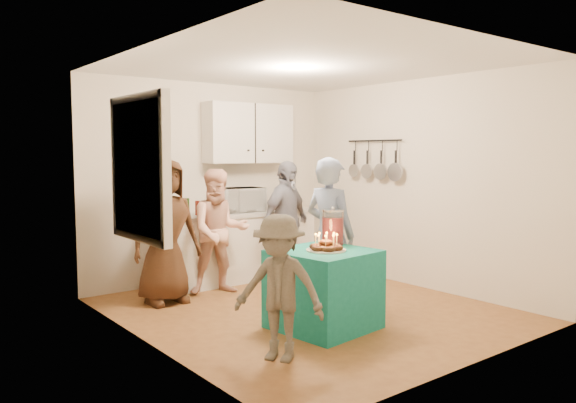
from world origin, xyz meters
TOP-DOWN VIEW (x-y plane):
  - floor at (0.00, 0.00)m, footprint 4.00×4.00m
  - ceiling at (0.00, 0.00)m, footprint 4.00×4.00m
  - back_wall at (0.00, 2.00)m, footprint 3.60×3.60m
  - left_wall at (-1.80, 0.00)m, footprint 4.00×4.00m
  - right_wall at (1.80, 0.00)m, footprint 4.00×4.00m
  - window_night at (-1.77, 0.30)m, footprint 0.04×1.00m
  - counter at (0.20, 1.70)m, footprint 2.20×0.58m
  - countertop at (0.20, 1.70)m, footprint 2.24×0.62m
  - upper_cabinet at (0.50, 1.85)m, footprint 1.30×0.30m
  - pot_rack at (1.72, 0.70)m, footprint 0.12×1.00m
  - microwave at (0.27, 1.70)m, footprint 0.59×0.42m
  - party_table at (-0.28, -0.56)m, footprint 0.94×0.94m
  - donut_cake at (-0.29, -0.60)m, footprint 0.38×0.38m
  - punch_jar at (0.01, -0.37)m, footprint 0.22×0.22m
  - man_birthday at (0.21, -0.11)m, footprint 0.50×0.66m
  - woman_back_left at (-1.06, 1.23)m, footprint 0.82×0.54m
  - woman_back_center at (-0.36, 1.22)m, footprint 0.88×0.78m
  - woman_back_right at (0.65, 1.22)m, footprint 1.00×0.65m
  - child_near_left at (-1.12, -0.97)m, footprint 0.78×0.89m

SIDE VIEW (x-z plane):
  - floor at x=0.00m, z-range 0.00..0.00m
  - party_table at x=-0.28m, z-range 0.00..0.76m
  - counter at x=0.20m, z-range 0.00..0.86m
  - child_near_left at x=-1.12m, z-range 0.00..1.20m
  - woman_back_center at x=-0.36m, z-range 0.00..1.50m
  - woman_back_right at x=0.65m, z-range 0.00..1.58m
  - woman_back_left at x=-1.06m, z-range 0.00..1.64m
  - man_birthday at x=0.21m, z-range 0.00..1.64m
  - donut_cake at x=-0.29m, z-range 0.76..0.94m
  - countertop at x=0.20m, z-range 0.86..0.91m
  - punch_jar at x=0.01m, z-range 0.76..1.10m
  - microwave at x=0.27m, z-range 0.91..1.23m
  - back_wall at x=0.00m, z-range 1.30..1.30m
  - left_wall at x=-1.80m, z-range 1.30..1.30m
  - right_wall at x=1.80m, z-range 1.30..1.30m
  - window_night at x=-1.77m, z-range 0.95..2.15m
  - pot_rack at x=1.72m, z-range 1.30..1.90m
  - upper_cabinet at x=0.50m, z-range 1.55..2.35m
  - ceiling at x=0.00m, z-range 2.60..2.60m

